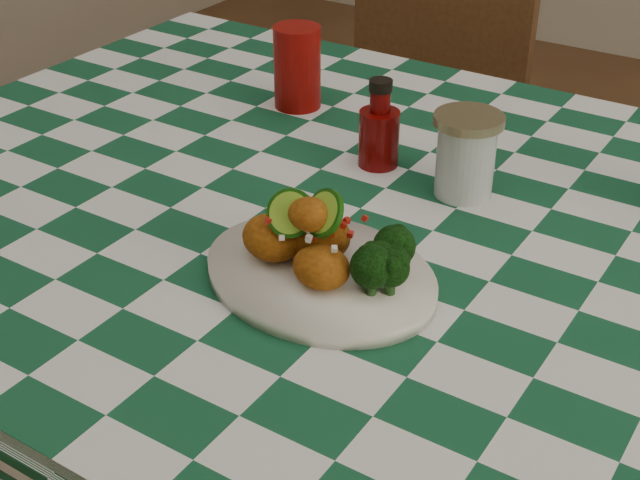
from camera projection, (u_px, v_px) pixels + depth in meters
The scene contains 8 objects.
dining_table at pixel (415, 463), 1.29m from camera, with size 1.66×1.06×0.79m, color #134C2D, non-canonical shape.
plate at pixel (320, 275), 0.99m from camera, with size 0.28×0.22×0.02m, color white, non-canonical shape.
fried_chicken_pile at pixel (314, 233), 0.96m from camera, with size 0.13×0.10×0.09m, color #AD5D10, non-canonical shape.
broccoli_side at pixel (387, 262), 0.94m from camera, with size 0.08×0.08×0.06m, color black, non-canonical shape.
red_tumbler at pixel (297, 67), 1.38m from camera, with size 0.07×0.07×0.13m, color maroon.
ketchup_bottle at pixel (379, 123), 1.21m from camera, with size 0.06×0.06×0.12m, color #600504, non-canonical shape.
mason_jar at pixel (466, 155), 1.14m from camera, with size 0.09×0.09×0.11m, color #B2BCBA, non-canonical shape.
wooden_chair_left at pixel (399, 168), 1.97m from camera, with size 0.41×0.43×0.91m, color #472814, non-canonical shape.
Camera 1 is at (0.39, -0.86, 1.34)m, focal length 50.00 mm.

